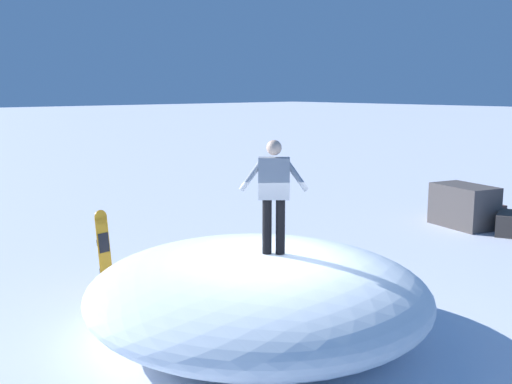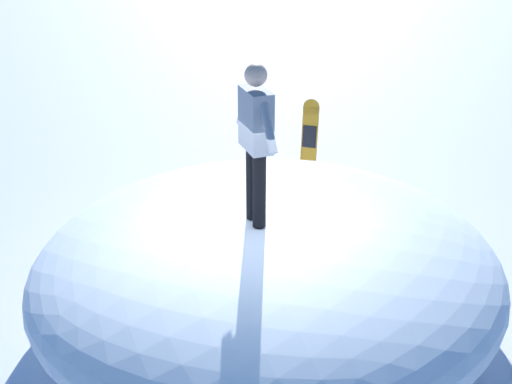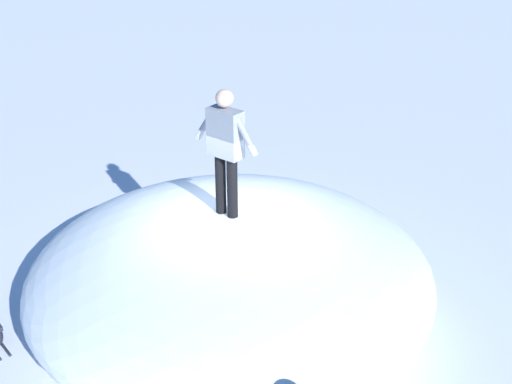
# 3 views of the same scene
# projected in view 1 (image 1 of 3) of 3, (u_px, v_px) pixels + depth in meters

# --- Properties ---
(ground) EXTENTS (240.00, 240.00, 0.00)m
(ground) POSITION_uv_depth(u_px,v_px,m) (279.00, 345.00, 9.44)
(ground) COLOR white
(snow_mound) EXTENTS (6.26, 6.14, 1.41)m
(snow_mound) POSITION_uv_depth(u_px,v_px,m) (257.00, 293.00, 9.67)
(snow_mound) COLOR white
(snow_mound) RESTS_ON ground
(snowboarder_standing) EXTENTS (0.76, 0.82, 1.71)m
(snowboarder_standing) POSITION_uv_depth(u_px,v_px,m) (274.00, 189.00, 9.15)
(snowboarder_standing) COLOR black
(snowboarder_standing) RESTS_ON snow_mound
(snowboard_primary_upright) EXTENTS (0.23, 0.29, 1.64)m
(snowboard_primary_upright) POSITION_uv_depth(u_px,v_px,m) (104.00, 252.00, 11.55)
(snowboard_primary_upright) COLOR orange
(snowboard_primary_upright) RESTS_ON ground
(backpack_near) EXTENTS (0.61, 0.50, 0.33)m
(backpack_near) POSITION_uv_depth(u_px,v_px,m) (363.00, 280.00, 12.05)
(backpack_near) COLOR #1E2333
(backpack_near) RESTS_ON ground
(rock_outcrop) EXTENTS (4.15, 2.62, 1.18)m
(rock_outcrop) POSITION_uv_depth(u_px,v_px,m) (481.00, 212.00, 17.37)
(rock_outcrop) COLOR #4E4846
(rock_outcrop) RESTS_ON ground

